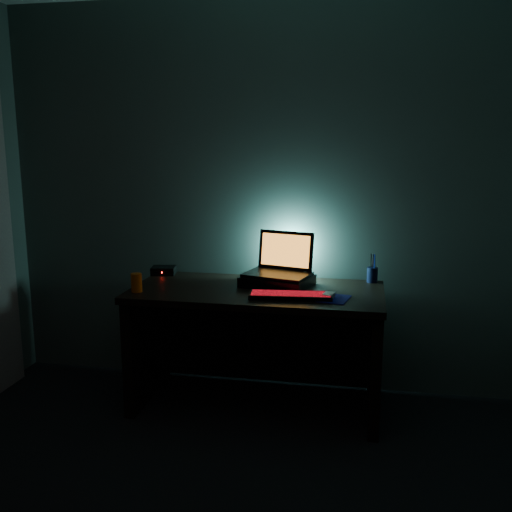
{
  "coord_description": "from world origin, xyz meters",
  "views": [
    {
      "loc": [
        0.62,
        -1.62,
        1.62
      ],
      "look_at": [
        0.01,
        1.57,
        0.96
      ],
      "focal_mm": 40.0,
      "sensor_mm": 36.0,
      "label": 1
    }
  ],
  "objects_px": {
    "laptop": "(281,265)",
    "pen_cup": "(372,275)",
    "keyboard": "(291,296)",
    "juice_glass": "(137,283)",
    "mouse": "(329,296)",
    "router": "(164,270)"
  },
  "relations": [
    {
      "from": "pen_cup",
      "to": "keyboard",
      "type": "bearing_deg",
      "value": -134.65
    },
    {
      "from": "keyboard",
      "to": "juice_glass",
      "type": "distance_m",
      "value": 0.91
    },
    {
      "from": "keyboard",
      "to": "mouse",
      "type": "height_order",
      "value": "mouse"
    },
    {
      "from": "keyboard",
      "to": "mouse",
      "type": "distance_m",
      "value": 0.21
    },
    {
      "from": "router",
      "to": "pen_cup",
      "type": "bearing_deg",
      "value": -8.04
    },
    {
      "from": "laptop",
      "to": "keyboard",
      "type": "height_order",
      "value": "laptop"
    },
    {
      "from": "mouse",
      "to": "pen_cup",
      "type": "xyz_separation_m",
      "value": [
        0.24,
        0.43,
        0.03
      ]
    },
    {
      "from": "laptop",
      "to": "pen_cup",
      "type": "distance_m",
      "value": 0.58
    },
    {
      "from": "juice_glass",
      "to": "mouse",
      "type": "bearing_deg",
      "value": 3.25
    },
    {
      "from": "keyboard",
      "to": "mouse",
      "type": "xyz_separation_m",
      "value": [
        0.21,
        0.03,
        0.0
      ]
    },
    {
      "from": "keyboard",
      "to": "pen_cup",
      "type": "relative_size",
      "value": 5.03
    },
    {
      "from": "keyboard",
      "to": "pen_cup",
      "type": "height_order",
      "value": "pen_cup"
    },
    {
      "from": "juice_glass",
      "to": "router",
      "type": "bearing_deg",
      "value": 90.0
    },
    {
      "from": "laptop",
      "to": "router",
      "type": "xyz_separation_m",
      "value": [
        -0.8,
        0.1,
        -0.09
      ]
    },
    {
      "from": "laptop",
      "to": "router",
      "type": "bearing_deg",
      "value": -172.9
    },
    {
      "from": "pen_cup",
      "to": "juice_glass",
      "type": "distance_m",
      "value": 1.45
    },
    {
      "from": "laptop",
      "to": "juice_glass",
      "type": "bearing_deg",
      "value": -141.76
    },
    {
      "from": "keyboard",
      "to": "router",
      "type": "distance_m",
      "value": 1.0
    },
    {
      "from": "laptop",
      "to": "pen_cup",
      "type": "height_order",
      "value": "laptop"
    },
    {
      "from": "juice_glass",
      "to": "keyboard",
      "type": "bearing_deg",
      "value": 2.28
    },
    {
      "from": "router",
      "to": "keyboard",
      "type": "bearing_deg",
      "value": -34.62
    },
    {
      "from": "juice_glass",
      "to": "router",
      "type": "distance_m",
      "value": 0.46
    }
  ]
}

